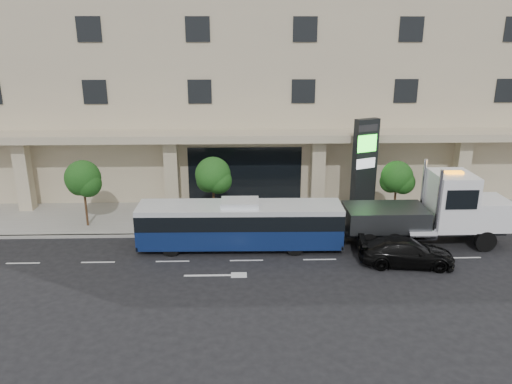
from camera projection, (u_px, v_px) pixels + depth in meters
ground at (246, 249)px, 28.48m from camera, size 120.00×120.00×0.00m
sidewalk at (245, 217)px, 33.22m from camera, size 120.00×6.00×0.15m
curb at (246, 234)px, 30.36m from camera, size 120.00×0.30×0.15m
convention_center at (244, 56)px, 40.11m from camera, size 60.00×17.60×20.00m
tree_left at (83, 180)px, 30.68m from camera, size 2.27×2.20×4.22m
tree_mid at (213, 177)px, 30.85m from camera, size 2.28×2.20×4.38m
tree_right at (397, 179)px, 31.23m from camera, size 2.10×2.00×4.04m
city_bus at (240, 224)px, 28.17m from camera, size 11.50×2.58×2.90m
tow_truck at (433, 212)px, 28.63m from camera, size 10.52×2.74×4.80m
black_sedan at (406, 252)px, 26.38m from camera, size 5.15×2.57×1.44m
signage_pylon at (364, 168)px, 32.23m from camera, size 1.70×1.18×6.49m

